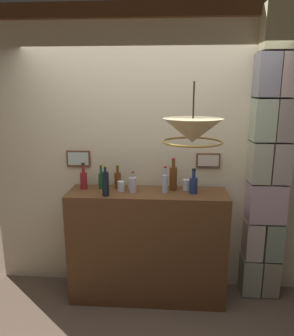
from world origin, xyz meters
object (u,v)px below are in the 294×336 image
object	(u,v)px
liquor_bottle_scotch	(118,179)
glass_tumbler_rocks	(121,186)
liquor_bottle_vodka	(101,180)
liquor_bottle_bourbon	(133,184)
glass_tumbler_highball	(186,185)
liquor_bottle_mezcal	(173,178)
liquor_bottle_rum	(193,184)
glass_tumbler_shot	(131,184)
pendant_lamp	(193,131)
liquor_bottle_vermouth	(84,179)
liquor_bottle_amaro	(106,183)
liquor_bottle_sherry	(165,183)

from	to	relation	value
liquor_bottle_scotch	glass_tumbler_rocks	xyz separation A→B (m)	(0.05, -0.11, -0.04)
liquor_bottle_vodka	liquor_bottle_bourbon	distance (m)	0.34
glass_tumbler_highball	glass_tumbler_rocks	bearing A→B (deg)	-172.42
liquor_bottle_vodka	liquor_bottle_mezcal	world-z (taller)	liquor_bottle_mezcal
liquor_bottle_vodka	liquor_bottle_rum	xyz separation A→B (m)	(0.90, -0.09, -0.00)
glass_tumbler_rocks	glass_tumbler_shot	distance (m)	0.12
liquor_bottle_bourbon	pendant_lamp	distance (m)	0.98
liquor_bottle_vermouth	liquor_bottle_bourbon	xyz separation A→B (m)	(0.50, -0.09, -0.02)
liquor_bottle_rum	glass_tumbler_highball	distance (m)	0.12
liquor_bottle_vermouth	glass_tumbler_rocks	xyz separation A→B (m)	(0.38, -0.06, -0.05)
liquor_bottle_scotch	pendant_lamp	distance (m)	1.16
liquor_bottle_rum	liquor_bottle_mezcal	bearing A→B (deg)	154.75
glass_tumbler_rocks	liquor_bottle_amaro	bearing A→B (deg)	-129.65
liquor_bottle_vermouth	liquor_bottle_rum	xyz separation A→B (m)	(1.08, -0.07, -0.01)
liquor_bottle_rum	glass_tumbler_highball	size ratio (longest dim) A/B	2.29
liquor_bottle_amaro	liquor_bottle_rum	xyz separation A→B (m)	(0.82, 0.13, -0.03)
liquor_bottle_vodka	liquor_bottle_amaro	bearing A→B (deg)	-68.27
liquor_bottle_sherry	pendant_lamp	world-z (taller)	pendant_lamp
liquor_bottle_amaro	liquor_bottle_sherry	bearing A→B (deg)	13.33
glass_tumbler_rocks	glass_tumbler_shot	world-z (taller)	glass_tumbler_shot
liquor_bottle_scotch	liquor_bottle_amaro	xyz separation A→B (m)	(-0.07, -0.26, 0.03)
liquor_bottle_vodka	glass_tumbler_rocks	bearing A→B (deg)	-18.76
liquor_bottle_sherry	glass_tumbler_rocks	bearing A→B (deg)	177.89
liquor_bottle_amaro	liquor_bottle_scotch	bearing A→B (deg)	74.58
liquor_bottle_bourbon	glass_tumbler_highball	bearing A→B (deg)	12.78
liquor_bottle_scotch	liquor_bottle_amaro	size ratio (longest dim) A/B	0.84
liquor_bottle_mezcal	liquor_bottle_sherry	world-z (taller)	liquor_bottle_mezcal
liquor_bottle_rum	glass_tumbler_shot	xyz separation A→B (m)	(-0.60, 0.09, -0.04)
liquor_bottle_sherry	liquor_bottle_vermouth	bearing A→B (deg)	174.83
glass_tumbler_highball	glass_tumbler_shot	distance (m)	0.54
liquor_bottle_scotch	glass_tumbler_shot	distance (m)	0.15
glass_tumbler_rocks	glass_tumbler_highball	size ratio (longest dim) A/B	0.94
pendant_lamp	liquor_bottle_bourbon	bearing A→B (deg)	130.13
glass_tumbler_shot	pendant_lamp	size ratio (longest dim) A/B	0.23
liquor_bottle_bourbon	glass_tumbler_rocks	xyz separation A→B (m)	(-0.12, 0.03, -0.03)
liquor_bottle_vodka	liquor_bottle_mezcal	distance (m)	0.71
liquor_bottle_amaro	pendant_lamp	size ratio (longest dim) A/B	0.65
liquor_bottle_vermouth	liquor_bottle_amaro	distance (m)	0.33
liquor_bottle_vermouth	liquor_bottle_bourbon	size ratio (longest dim) A/B	1.25
liquor_bottle_amaro	liquor_bottle_sherry	xyz separation A→B (m)	(0.55, 0.13, -0.02)
liquor_bottle_bourbon	glass_tumbler_shot	xyz separation A→B (m)	(-0.03, 0.11, -0.03)
liquor_bottle_amaro	liquor_bottle_mezcal	size ratio (longest dim) A/B	0.90
liquor_bottle_bourbon	pendant_lamp	bearing A→B (deg)	-49.87
liquor_bottle_vodka	glass_tumbler_rocks	size ratio (longest dim) A/B	2.55
glass_tumbler_highball	pendant_lamp	distance (m)	0.94
liquor_bottle_mezcal	liquor_bottle_sherry	distance (m)	0.12
liquor_bottle_vermouth	glass_tumbler_rocks	distance (m)	0.39
liquor_bottle_vodka	glass_tumbler_shot	distance (m)	0.30
glass_tumbler_highball	pendant_lamp	bearing A→B (deg)	-90.77
glass_tumbler_highball	liquor_bottle_bourbon	bearing A→B (deg)	-167.22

